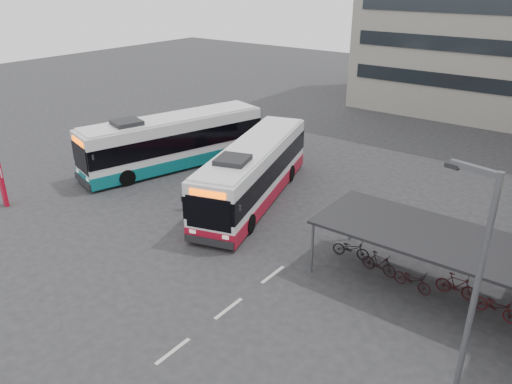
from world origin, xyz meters
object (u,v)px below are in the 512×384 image
Objects in this scene: bus_main at (254,172)px; pedestrian at (188,197)px; bus_teal at (174,142)px; lamp_post at (470,297)px.

bus_main is 3.92m from pedestrian.
bus_teal reaches higher than pedestrian.
bus_teal reaches higher than bus_main.
bus_main is at bearing 158.10° from lamp_post.
pedestrian is 17.51m from lamp_post.
bus_main is at bearing -32.82° from pedestrian.
lamp_post reaches higher than bus_teal.
pedestrian is at bearing -139.38° from bus_main.
bus_teal is 23.99m from lamp_post.
lamp_post reaches higher than bus_main.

